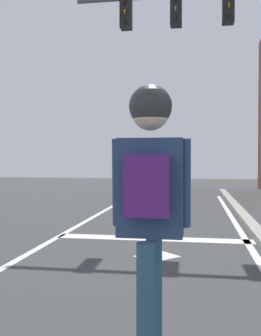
# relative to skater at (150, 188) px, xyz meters

# --- Properties ---
(lane_line_center) EXTENTS (0.12, 20.00, 0.01)m
(lane_line_center) POSITION_rel_skater_xyz_m (-2.21, 3.16, -1.24)
(lane_line_center) COLOR silver
(lane_line_center) RESTS_ON ground
(lane_line_curbside) EXTENTS (0.12, 20.00, 0.01)m
(lane_line_curbside) POSITION_rel_skater_xyz_m (1.15, 3.16, -1.24)
(lane_line_curbside) COLOR silver
(lane_line_curbside) RESTS_ON ground
(stop_bar) EXTENTS (3.51, 0.40, 0.01)m
(stop_bar) POSITION_rel_skater_xyz_m (-0.45, 4.64, -1.24)
(stop_bar) COLOR silver
(stop_bar) RESTS_ON ground
(lane_arrow_stem) EXTENTS (0.16, 1.40, 0.01)m
(lane_arrow_stem) POSITION_rel_skater_xyz_m (-0.28, 2.50, -1.24)
(lane_arrow_stem) COLOR silver
(lane_arrow_stem) RESTS_ON ground
(lane_arrow_head) EXTENTS (0.71, 0.71, 0.01)m
(lane_arrow_head) POSITION_rel_skater_xyz_m (-0.28, 3.35, -1.24)
(lane_arrow_head) COLOR silver
(lane_arrow_head) RESTS_ON ground
(skater) EXTENTS (0.49, 0.65, 1.79)m
(skater) POSITION_rel_skater_xyz_m (0.00, 0.00, 0.00)
(skater) COLOR #2B4F66
(skater) RESTS_ON skateboard
(traffic_signal_mast) EXTENTS (4.40, 0.34, 5.17)m
(traffic_signal_mast) POSITION_rel_skater_xyz_m (0.73, 6.14, 2.59)
(traffic_signal_mast) COLOR #57555F
(traffic_signal_mast) RESTS_ON ground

